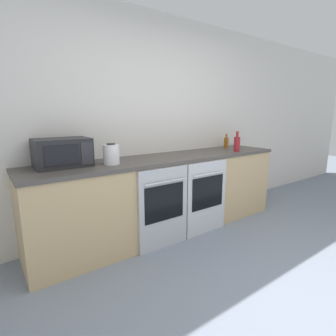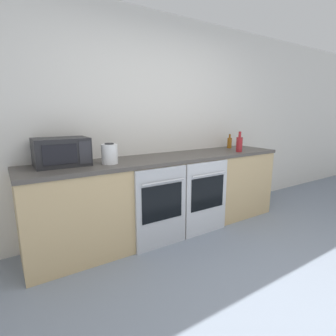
{
  "view_description": "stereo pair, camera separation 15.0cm",
  "coord_description": "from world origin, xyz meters",
  "px_view_note": "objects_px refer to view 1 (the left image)",
  "views": [
    {
      "loc": [
        -1.77,
        -0.83,
        1.42
      ],
      "look_at": [
        0.02,
        1.64,
        0.78
      ],
      "focal_mm": 28.0,
      "sensor_mm": 36.0,
      "label": 1
    },
    {
      "loc": [
        -1.64,
        -0.92,
        1.42
      ],
      "look_at": [
        0.02,
        1.64,
        0.78
      ],
      "focal_mm": 28.0,
      "sensor_mm": 36.0,
      "label": 2
    }
  ],
  "objects_px": {
    "microwave": "(62,153)",
    "kettle": "(111,154)",
    "bottle_red": "(237,144)",
    "oven_left": "(164,208)",
    "oven_right": "(207,197)",
    "bottle_amber": "(226,142)"
  },
  "relations": [
    {
      "from": "kettle",
      "to": "bottle_red",
      "type": "bearing_deg",
      "value": -4.16
    },
    {
      "from": "bottle_red",
      "to": "bottle_amber",
      "type": "height_order",
      "value": "bottle_red"
    },
    {
      "from": "bottle_red",
      "to": "kettle",
      "type": "bearing_deg",
      "value": 175.84
    },
    {
      "from": "oven_left",
      "to": "oven_right",
      "type": "xyz_separation_m",
      "value": [
        0.62,
        0.0,
        0.0
      ]
    },
    {
      "from": "oven_right",
      "to": "bottle_amber",
      "type": "distance_m",
      "value": 1.13
    },
    {
      "from": "microwave",
      "to": "bottle_red",
      "type": "bearing_deg",
      "value": -7.54
    },
    {
      "from": "bottle_red",
      "to": "oven_left",
      "type": "bearing_deg",
      "value": -173.37
    },
    {
      "from": "oven_right",
      "to": "oven_left",
      "type": "bearing_deg",
      "value": 180.0
    },
    {
      "from": "oven_right",
      "to": "bottle_red",
      "type": "height_order",
      "value": "bottle_red"
    },
    {
      "from": "oven_left",
      "to": "bottle_amber",
      "type": "xyz_separation_m",
      "value": [
        1.48,
        0.5,
        0.56
      ]
    },
    {
      "from": "oven_right",
      "to": "kettle",
      "type": "distance_m",
      "value": 1.24
    },
    {
      "from": "microwave",
      "to": "bottle_amber",
      "type": "bearing_deg",
      "value": 1.48
    },
    {
      "from": "oven_left",
      "to": "bottle_amber",
      "type": "bearing_deg",
      "value": 18.63
    },
    {
      "from": "bottle_red",
      "to": "kettle",
      "type": "xyz_separation_m",
      "value": [
        -1.74,
        0.13,
        -0.0
      ]
    },
    {
      "from": "oven_left",
      "to": "kettle",
      "type": "height_order",
      "value": "kettle"
    },
    {
      "from": "bottle_red",
      "to": "bottle_amber",
      "type": "xyz_separation_m",
      "value": [
        0.18,
        0.35,
        -0.02
      ]
    },
    {
      "from": "oven_left",
      "to": "kettle",
      "type": "bearing_deg",
      "value": 147.86
    },
    {
      "from": "microwave",
      "to": "kettle",
      "type": "height_order",
      "value": "microwave"
    },
    {
      "from": "oven_left",
      "to": "kettle",
      "type": "relative_size",
      "value": 4.19
    },
    {
      "from": "bottle_amber",
      "to": "oven_left",
      "type": "bearing_deg",
      "value": -161.37
    },
    {
      "from": "oven_left",
      "to": "kettle",
      "type": "xyz_separation_m",
      "value": [
        -0.44,
        0.28,
        0.58
      ]
    },
    {
      "from": "microwave",
      "to": "bottle_red",
      "type": "xyz_separation_m",
      "value": [
        2.16,
        -0.29,
        -0.03
      ]
    }
  ]
}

